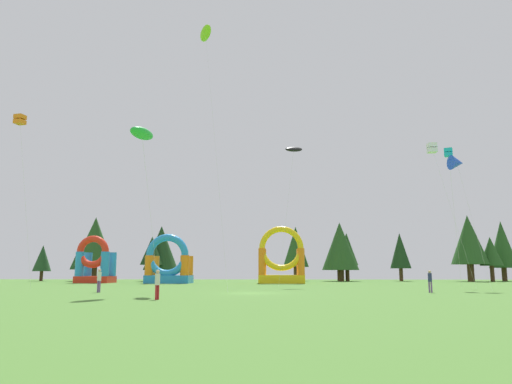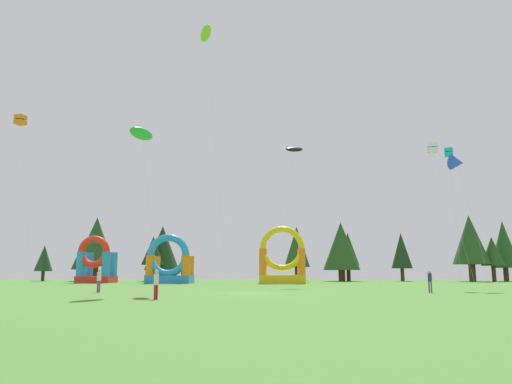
# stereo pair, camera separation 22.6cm
# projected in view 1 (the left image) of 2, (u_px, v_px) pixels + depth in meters

# --- Properties ---
(ground_plane) EXTENTS (120.00, 120.00, 0.00)m
(ground_plane) POSITION_uv_depth(u_px,v_px,m) (252.00, 293.00, 36.90)
(ground_plane) COLOR #47752D
(kite_lime_parafoil) EXTENTS (4.45, 10.15, 26.54)m
(kite_lime_parafoil) POSITION_uv_depth(u_px,v_px,m) (206.00, 34.00, 50.19)
(kite_lime_parafoil) COLOR #8CD826
(kite_lime_parafoil) RESTS_ON ground_plane
(kite_orange_box) EXTENTS (3.05, 1.06, 16.25)m
(kite_orange_box) POSITION_uv_depth(u_px,v_px,m) (20.00, 120.00, 46.05)
(kite_orange_box) COLOR orange
(kite_orange_box) RESTS_ON ground_plane
(kite_green_parafoil) EXTENTS (1.82, 5.59, 12.49)m
(kite_green_parafoil) POSITION_uv_depth(u_px,v_px,m) (142.00, 134.00, 36.97)
(kite_green_parafoil) COLOR green
(kite_green_parafoil) RESTS_ON ground_plane
(kite_blue_delta) EXTENTS (1.58, 4.55, 12.54)m
(kite_blue_delta) POSITION_uv_depth(u_px,v_px,m) (457.00, 163.00, 46.42)
(kite_blue_delta) COLOR blue
(kite_blue_delta) RESTS_ON ground_plane
(kite_cyan_box) EXTENTS (2.54, 4.96, 13.41)m
(kite_cyan_box) POSITION_uv_depth(u_px,v_px,m) (448.00, 153.00, 47.24)
(kite_cyan_box) COLOR #19B7CC
(kite_cyan_box) RESTS_ON ground_plane
(kite_black_parafoil) EXTENTS (3.25, 2.92, 16.42)m
(kite_black_parafoil) POSITION_uv_depth(u_px,v_px,m) (294.00, 149.00, 57.12)
(kite_black_parafoil) COLOR black
(kite_black_parafoil) RESTS_ON ground_plane
(kite_white_box) EXTENTS (3.80, 0.90, 14.31)m
(kite_white_box) POSITION_uv_depth(u_px,v_px,m) (432.00, 148.00, 48.84)
(kite_white_box) COLOR white
(kite_white_box) RESTS_ON ground_plane
(person_midfield) EXTENTS (0.40, 0.40, 1.84)m
(person_midfield) POSITION_uv_depth(u_px,v_px,m) (99.00, 278.00, 38.27)
(person_midfield) COLOR #724C8C
(person_midfield) RESTS_ON ground_plane
(person_far_side) EXTENTS (0.37, 0.37, 1.72)m
(person_far_side) POSITION_uv_depth(u_px,v_px,m) (430.00, 279.00, 37.86)
(person_far_side) COLOR #724C8C
(person_far_side) RESTS_ON ground_plane
(person_near_camera) EXTENTS (0.41, 0.41, 1.73)m
(person_near_camera) POSITION_uv_depth(u_px,v_px,m) (157.00, 282.00, 28.67)
(person_near_camera) COLOR #B21E26
(person_near_camera) RESTS_ON ground_plane
(inflatable_yellow_castle) EXTENTS (6.00, 4.26, 6.61)m
(inflatable_yellow_castle) POSITION_uv_depth(u_px,v_px,m) (168.00, 266.00, 66.21)
(inflatable_yellow_castle) COLOR #268CD8
(inflatable_yellow_castle) RESTS_ON ground_plane
(inflatable_red_slide) EXTENTS (4.74, 4.16, 6.56)m
(inflatable_red_slide) POSITION_uv_depth(u_px,v_px,m) (95.00, 265.00, 68.50)
(inflatable_red_slide) COLOR red
(inflatable_red_slide) RESTS_ON ground_plane
(inflatable_orange_dome) EXTENTS (6.18, 3.52, 7.64)m
(inflatable_orange_dome) POSITION_uv_depth(u_px,v_px,m) (281.00, 263.00, 65.81)
(inflatable_orange_dome) COLOR yellow
(inflatable_orange_dome) RESTS_ON ground_plane
(tree_row_0) EXTENTS (2.99, 2.99, 5.94)m
(tree_row_0) POSITION_uv_depth(u_px,v_px,m) (42.00, 258.00, 81.54)
(tree_row_0) COLOR #4C331E
(tree_row_0) RESTS_ON ground_plane
(tree_row_1) EXTENTS (3.73, 3.73, 6.86)m
(tree_row_1) POSITION_uv_depth(u_px,v_px,m) (82.00, 255.00, 80.58)
(tree_row_1) COLOR #4C331E
(tree_row_1) RESTS_ON ground_plane
(tree_row_2) EXTENTS (6.17, 6.17, 10.42)m
(tree_row_2) POSITION_uv_depth(u_px,v_px,m) (95.00, 242.00, 79.79)
(tree_row_2) COLOR #4C331E
(tree_row_2) RESTS_ON ground_plane
(tree_row_3) EXTENTS (3.67, 3.67, 7.18)m
(tree_row_3) POSITION_uv_depth(u_px,v_px,m) (152.00, 251.00, 78.47)
(tree_row_3) COLOR #4C331E
(tree_row_3) RESTS_ON ground_plane
(tree_row_4) EXTENTS (5.74, 5.74, 9.08)m
(tree_row_4) POSITION_uv_depth(u_px,v_px,m) (161.00, 248.00, 80.86)
(tree_row_4) COLOR #4C331E
(tree_row_4) RESTS_ON ground_plane
(tree_row_5) EXTENTS (4.30, 4.30, 9.02)m
(tree_row_5) POSITION_uv_depth(u_px,v_px,m) (296.00, 247.00, 81.56)
(tree_row_5) COLOR #4C331E
(tree_row_5) RESTS_ON ground_plane
(tree_row_6) EXTENTS (6.00, 6.00, 9.59)m
(tree_row_6) POSITION_uv_depth(u_px,v_px,m) (340.00, 246.00, 79.85)
(tree_row_6) COLOR #4C331E
(tree_row_6) RESTS_ON ground_plane
(tree_row_7) EXTENTS (3.58, 3.58, 7.94)m
(tree_row_7) POSITION_uv_depth(u_px,v_px,m) (347.00, 249.00, 80.71)
(tree_row_7) COLOR #4C331E
(tree_row_7) RESTS_ON ground_plane
(tree_row_8) EXTENTS (3.41, 3.41, 7.95)m
(tree_row_8) POSITION_uv_depth(u_px,v_px,m) (400.00, 251.00, 81.36)
(tree_row_8) COLOR #4C331E
(tree_row_8) RESTS_ON ground_plane
(tree_row_9) EXTENTS (5.71, 5.71, 10.53)m
(tree_row_9) POSITION_uv_depth(u_px,v_px,m) (469.00, 240.00, 77.84)
(tree_row_9) COLOR #4C331E
(tree_row_9) RESTS_ON ground_plane
(tree_row_10) EXTENTS (3.50, 3.50, 7.05)m
(tree_row_10) POSITION_uv_depth(u_px,v_px,m) (491.00, 252.00, 77.54)
(tree_row_10) COLOR #4C331E
(tree_row_10) RESTS_ON ground_plane
(tree_row_11) EXTENTS (4.46, 4.46, 9.87)m
(tree_row_11) POSITION_uv_depth(u_px,v_px,m) (502.00, 245.00, 80.62)
(tree_row_11) COLOR #4C331E
(tree_row_11) RESTS_ON ground_plane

